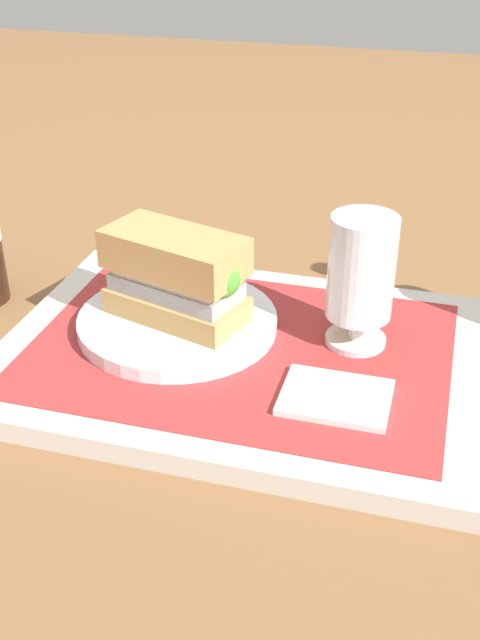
# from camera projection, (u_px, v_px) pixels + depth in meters

# --- Properties ---
(ground_plane) EXTENTS (3.00, 3.00, 0.00)m
(ground_plane) POSITION_uv_depth(u_px,v_px,m) (240.00, 366.00, 0.73)
(ground_plane) COLOR brown
(tray) EXTENTS (0.44, 0.32, 0.02)m
(tray) POSITION_uv_depth(u_px,v_px,m) (240.00, 357.00, 0.73)
(tray) COLOR silver
(tray) RESTS_ON ground_plane
(placemat) EXTENTS (0.38, 0.27, 0.00)m
(placemat) POSITION_uv_depth(u_px,v_px,m) (240.00, 348.00, 0.72)
(placemat) COLOR #9E2D2D
(placemat) RESTS_ON tray
(plate) EXTENTS (0.19, 0.19, 0.01)m
(plate) POSITION_uv_depth(u_px,v_px,m) (178.00, 322.00, 0.75)
(plate) COLOR white
(plate) RESTS_ON placemat
(sandwich) EXTENTS (0.14, 0.10, 0.08)m
(sandwich) POSITION_uv_depth(u_px,v_px,m) (178.00, 276.00, 0.72)
(sandwich) COLOR tan
(sandwich) RESTS_ON plate
(beer_glass) EXTENTS (0.06, 0.06, 0.12)m
(beer_glass) POSITION_uv_depth(u_px,v_px,m) (361.00, 275.00, 0.70)
(beer_glass) COLOR silver
(beer_glass) RESTS_ON placemat
(napkin_folded) EXTENTS (0.09, 0.07, 0.01)m
(napkin_folded) POSITION_uv_depth(u_px,v_px,m) (336.00, 397.00, 0.65)
(napkin_folded) COLOR white
(napkin_folded) RESTS_ON placemat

